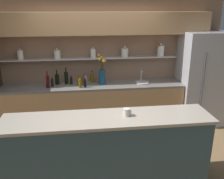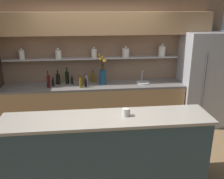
% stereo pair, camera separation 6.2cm
% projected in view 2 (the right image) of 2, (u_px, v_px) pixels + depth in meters
% --- Properties ---
extents(ground_plane, '(12.00, 12.00, 0.00)m').
position_uv_depth(ground_plane, '(104.00, 161.00, 4.08)').
color(ground_plane, olive).
extents(back_wall_unit, '(5.20, 0.44, 2.60)m').
position_uv_depth(back_wall_unit, '(97.00, 50.00, 5.03)').
color(back_wall_unit, '#937056').
rests_on(back_wall_unit, ground_plane).
extents(back_counter_unit, '(3.56, 0.62, 0.92)m').
position_uv_depth(back_counter_unit, '(94.00, 106.00, 5.09)').
color(back_counter_unit, tan).
rests_on(back_counter_unit, ground_plane).
extents(island_counter, '(2.78, 0.61, 1.02)m').
position_uv_depth(island_counter, '(107.00, 151.00, 3.42)').
color(island_counter, '#334C56').
rests_on(island_counter, ground_plane).
extents(refrigerator, '(0.90, 0.73, 1.93)m').
position_uv_depth(refrigerator, '(203.00, 80.00, 5.13)').
color(refrigerator, '#B7B7BC').
rests_on(refrigerator, ground_plane).
extents(flower_vase, '(0.15, 0.16, 0.60)m').
position_uv_depth(flower_vase, '(103.00, 75.00, 4.92)').
color(flower_vase, navy).
rests_on(flower_vase, back_counter_unit).
extents(sink_fixture, '(0.29, 0.29, 0.25)m').
position_uv_depth(sink_fixture, '(143.00, 82.00, 5.05)').
color(sink_fixture, '#B7B7BC').
rests_on(sink_fixture, back_counter_unit).
extents(bottle_wine_0, '(0.07, 0.07, 0.33)m').
position_uv_depth(bottle_wine_0, '(48.00, 81.00, 4.73)').
color(bottle_wine_0, '#380C0C').
rests_on(bottle_wine_0, back_counter_unit).
extents(bottle_wine_1, '(0.07, 0.07, 0.33)m').
position_uv_depth(bottle_wine_1, '(67.00, 77.00, 4.98)').
color(bottle_wine_1, black).
rests_on(bottle_wine_1, back_counter_unit).
extents(bottle_sauce_2, '(0.05, 0.05, 0.17)m').
position_uv_depth(bottle_sauce_2, '(72.00, 81.00, 4.97)').
color(bottle_sauce_2, black).
rests_on(bottle_sauce_2, back_counter_unit).
extents(bottle_sauce_3, '(0.05, 0.05, 0.17)m').
position_uv_depth(bottle_sauce_3, '(53.00, 83.00, 4.84)').
color(bottle_sauce_3, black).
rests_on(bottle_sauce_3, back_counter_unit).
extents(bottle_sauce_4, '(0.06, 0.06, 0.16)m').
position_uv_depth(bottle_sauce_4, '(84.00, 79.00, 5.06)').
color(bottle_sauce_4, '#9E4C0A').
rests_on(bottle_sauce_4, back_counter_unit).
extents(bottle_oil_5, '(0.07, 0.07, 0.24)m').
position_uv_depth(bottle_oil_5, '(93.00, 78.00, 5.08)').
color(bottle_oil_5, brown).
rests_on(bottle_oil_5, back_counter_unit).
extents(bottle_sauce_6, '(0.05, 0.05, 0.19)m').
position_uv_depth(bottle_sauce_6, '(80.00, 81.00, 4.90)').
color(bottle_sauce_6, '#9E4C0A').
rests_on(bottle_sauce_6, back_counter_unit).
extents(bottle_wine_7, '(0.08, 0.08, 0.29)m').
position_uv_depth(bottle_wine_7, '(58.00, 79.00, 4.95)').
color(bottle_wine_7, black).
rests_on(bottle_wine_7, back_counter_unit).
extents(bottle_spirit_8, '(0.06, 0.06, 0.23)m').
position_uv_depth(bottle_spirit_8, '(86.00, 80.00, 4.90)').
color(bottle_spirit_8, gray).
rests_on(bottle_spirit_8, back_counter_unit).
extents(bottle_sauce_9, '(0.05, 0.05, 0.18)m').
position_uv_depth(bottle_sauce_9, '(86.00, 83.00, 4.79)').
color(bottle_sauce_9, black).
rests_on(bottle_sauce_9, back_counter_unit).
extents(bottle_oil_10, '(0.06, 0.06, 0.23)m').
position_uv_depth(bottle_oil_10, '(81.00, 83.00, 4.75)').
color(bottle_oil_10, brown).
rests_on(bottle_oil_10, back_counter_unit).
extents(coffee_mug, '(0.11, 0.09, 0.10)m').
position_uv_depth(coffee_mug, '(126.00, 112.00, 3.28)').
color(coffee_mug, silver).
rests_on(coffee_mug, island_counter).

